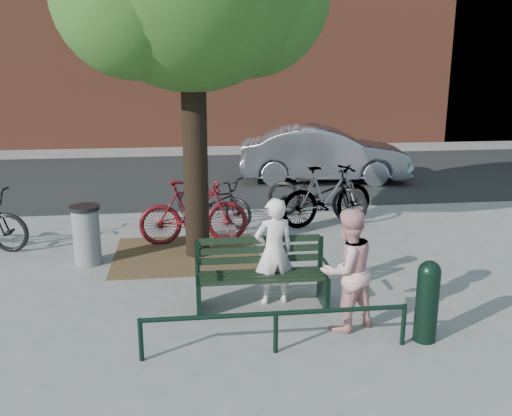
{
  "coord_description": "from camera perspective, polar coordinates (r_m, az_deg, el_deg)",
  "views": [
    {
      "loc": [
        -0.93,
        -6.98,
        3.28
      ],
      "look_at": [
        0.04,
        1.0,
        1.11
      ],
      "focal_mm": 40.0,
      "sensor_mm": 36.0,
      "label": 1
    }
  ],
  "objects": [
    {
      "name": "ground",
      "position": [
        7.76,
        0.57,
        -9.9
      ],
      "size": [
        90.0,
        90.0,
        0.0
      ],
      "primitive_type": "plane",
      "color": "gray",
      "rests_on": "ground"
    },
    {
      "name": "dirt_pit",
      "position": [
        9.74,
        -6.99,
        -4.64
      ],
      "size": [
        2.4,
        2.0,
        0.02
      ],
      "primitive_type": "cube",
      "color": "brown",
      "rests_on": "ground"
    },
    {
      "name": "road",
      "position": [
        15.84,
        -3.45,
        3.14
      ],
      "size": [
        40.0,
        7.0,
        0.01
      ],
      "primitive_type": "cube",
      "color": "black",
      "rests_on": "ground"
    },
    {
      "name": "park_bench",
      "position": [
        7.65,
        0.51,
        -6.4
      ],
      "size": [
        1.74,
        0.54,
        0.97
      ],
      "color": "black",
      "rests_on": "ground"
    },
    {
      "name": "guard_railing",
      "position": [
        6.52,
        1.99,
        -11.11
      ],
      "size": [
        3.06,
        0.06,
        0.51
      ],
      "color": "black",
      "rests_on": "ground"
    },
    {
      "name": "person_left",
      "position": [
        7.65,
        1.8,
        -4.35
      ],
      "size": [
        0.59,
        0.44,
        1.47
      ],
      "primitive_type": "imported",
      "rotation": [
        0.0,
        0.0,
        3.31
      ],
      "color": "silver",
      "rests_on": "ground"
    },
    {
      "name": "person_right",
      "position": [
        7.02,
        9.09,
        -6.12
      ],
      "size": [
        0.91,
        0.82,
        1.52
      ],
      "primitive_type": "imported",
      "rotation": [
        0.0,
        0.0,
        3.54
      ],
      "color": "#E29E9B",
      "rests_on": "ground"
    },
    {
      "name": "bollard",
      "position": [
        7.01,
        16.76,
        -8.66
      ],
      "size": [
        0.27,
        0.27,
        1.0
      ],
      "color": "black",
      "rests_on": "ground"
    },
    {
      "name": "litter_bin",
      "position": [
        9.54,
        -16.59,
        -2.56
      ],
      "size": [
        0.47,
        0.47,
        0.97
      ],
      "color": "gray",
      "rests_on": "ground"
    },
    {
      "name": "bicycle_b",
      "position": [
        10.16,
        -6.25,
        -0.41
      ],
      "size": [
        1.96,
        0.66,
        1.16
      ],
      "primitive_type": "imported",
      "rotation": [
        0.0,
        0.0,
        1.63
      ],
      "color": "#500B10",
      "rests_on": "ground"
    },
    {
      "name": "bicycle_c",
      "position": [
        11.33,
        -4.29,
        0.74
      ],
      "size": [
        1.81,
        1.67,
        0.96
      ],
      "primitive_type": "imported",
      "rotation": [
        0.0,
        0.0,
        0.87
      ],
      "color": "black",
      "rests_on": "ground"
    },
    {
      "name": "bicycle_d",
      "position": [
        11.29,
        7.16,
        1.25
      ],
      "size": [
        2.08,
        1.12,
        1.2
      ],
      "primitive_type": "imported",
      "rotation": [
        0.0,
        0.0,
        1.87
      ],
      "color": "gray",
      "rests_on": "ground"
    },
    {
      "name": "bicycle_e",
      "position": [
        11.72,
        6.08,
        1.59
      ],
      "size": [
        2.22,
        1.76,
        1.13
      ],
      "primitive_type": "imported",
      "rotation": [
        0.0,
        0.0,
        1.02
      ],
      "color": "black",
      "rests_on": "ground"
    },
    {
      "name": "parked_car",
      "position": [
        15.27,
        6.81,
        5.36
      ],
      "size": [
        4.58,
        2.09,
        1.46
      ],
      "primitive_type": "imported",
      "rotation": [
        0.0,
        0.0,
        1.44
      ],
      "color": "slate",
      "rests_on": "ground"
    }
  ]
}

